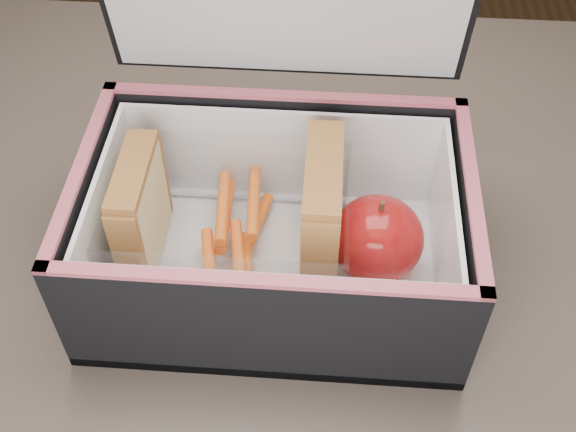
% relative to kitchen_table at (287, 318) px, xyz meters
% --- Properties ---
extents(kitchen_table, '(1.20, 0.80, 0.75)m').
position_rel_kitchen_table_xyz_m(kitchen_table, '(0.00, 0.00, 0.00)').
color(kitchen_table, brown).
rests_on(kitchen_table, ground).
extents(lunch_bag, '(0.30, 0.24, 0.31)m').
position_rel_kitchen_table_xyz_m(lunch_bag, '(-0.01, -0.01, 0.16)').
color(lunch_bag, black).
rests_on(lunch_bag, kitchen_table).
extents(plastic_tub, '(0.19, 0.14, 0.08)m').
position_rel_kitchen_table_xyz_m(plastic_tub, '(-0.05, -0.01, 0.14)').
color(plastic_tub, white).
rests_on(plastic_tub, lunch_bag).
extents(sandwich_left, '(0.02, 0.09, 0.10)m').
position_rel_kitchen_table_xyz_m(sandwich_left, '(-0.12, -0.01, 0.16)').
color(sandwich_left, beige).
rests_on(sandwich_left, plastic_tub).
extents(sandwich_right, '(0.03, 0.10, 0.11)m').
position_rel_kitchen_table_xyz_m(sandwich_right, '(0.03, -0.01, 0.16)').
color(sandwich_right, beige).
rests_on(sandwich_right, plastic_tub).
extents(carrot_sticks, '(0.06, 0.15, 0.03)m').
position_rel_kitchen_table_xyz_m(carrot_sticks, '(-0.04, -0.01, 0.12)').
color(carrot_sticks, orange).
rests_on(carrot_sticks, plastic_tub).
extents(paper_napkin, '(0.09, 0.09, 0.01)m').
position_rel_kitchen_table_xyz_m(paper_napkin, '(0.08, -0.01, 0.11)').
color(paper_napkin, white).
rests_on(paper_napkin, lunch_bag).
extents(red_apple, '(0.08, 0.08, 0.08)m').
position_rel_kitchen_table_xyz_m(red_apple, '(0.07, -0.02, 0.15)').
color(red_apple, maroon).
rests_on(red_apple, paper_napkin).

